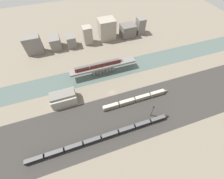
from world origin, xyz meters
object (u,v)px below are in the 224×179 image
at_px(train_yard_near, 103,137).
at_px(signal_tower, 152,111).
at_px(train_on_bridge, 99,65).
at_px(warehouse_building, 64,98).
at_px(train_yard_mid, 136,99).

distance_m(train_yard_near, signal_tower, 39.02).
height_order(train_on_bridge, signal_tower, signal_tower).
xyz_separation_m(train_yard_near, signal_tower, (38.40, 5.10, 4.62)).
distance_m(train_yard_near, warehouse_building, 43.63).
relative_size(train_on_bridge, warehouse_building, 2.30).
bearing_deg(train_yard_mid, signal_tower, -73.46).
bearing_deg(train_yard_near, signal_tower, 7.57).
height_order(train_on_bridge, train_yard_mid, train_on_bridge).
bearing_deg(train_on_bridge, train_yard_near, -103.63).
bearing_deg(train_yard_mid, train_on_bridge, 116.32).
height_order(train_yard_near, train_yard_mid, train_yard_mid).
distance_m(train_on_bridge, warehouse_building, 41.35).
xyz_separation_m(train_yard_near, warehouse_building, (-20.50, 38.39, 3.02)).
bearing_deg(warehouse_building, train_yard_near, -61.90).
relative_size(train_on_bridge, signal_tower, 3.60).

